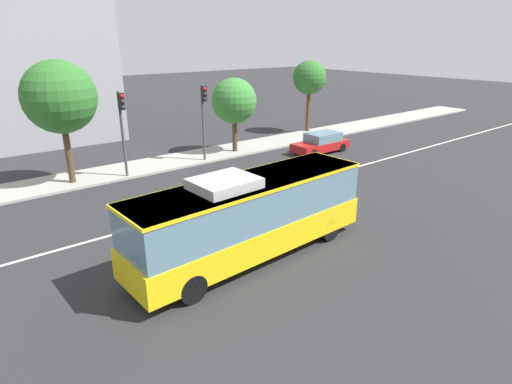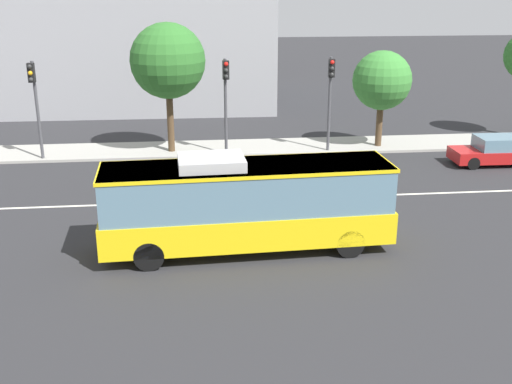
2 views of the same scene
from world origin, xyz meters
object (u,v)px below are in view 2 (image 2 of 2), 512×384
street_tree_kerbside_right (168,61)px  traffic_light_mid_block (35,94)px  sedan_red (497,151)px  traffic_light_near_corner (330,88)px  traffic_light_far_corner (226,91)px  transit_bus (246,202)px  street_tree_kerbside_left (382,81)px

street_tree_kerbside_right → traffic_light_mid_block: bearing=-172.2°
sedan_red → traffic_light_near_corner: 9.18m
traffic_light_mid_block → traffic_light_far_corner: same height
traffic_light_far_corner → street_tree_kerbside_right: (-2.97, 0.98, 1.44)m
traffic_light_mid_block → transit_bus: bearing=42.8°
transit_bus → traffic_light_far_corner: 12.39m
traffic_light_far_corner → transit_bus: bearing=-5.1°
traffic_light_near_corner → sedan_red: bearing=73.3°
street_tree_kerbside_right → traffic_light_near_corner: bearing=-5.7°
traffic_light_near_corner → traffic_light_mid_block: 15.29m
sedan_red → traffic_light_mid_block: 23.83m
sedan_red → traffic_light_near_corner: (-8.18, 3.05, 2.84)m
sedan_red → street_tree_kerbside_right: 17.71m
traffic_light_mid_block → street_tree_kerbside_left: (18.35, 0.89, 0.24)m
transit_bus → sedan_red: 16.70m
traffic_light_near_corner → street_tree_kerbside_right: 8.72m
street_tree_kerbside_left → street_tree_kerbside_right: bearing=179.8°
traffic_light_mid_block → street_tree_kerbside_right: size_ratio=0.74×
street_tree_kerbside_right → traffic_light_far_corner: bearing=-18.2°
transit_bus → street_tree_kerbside_right: (-2.93, 13.24, 3.19)m
sedan_red → traffic_light_near_corner: traffic_light_near_corner is taller
traffic_light_near_corner → traffic_light_mid_block: (-15.29, -0.07, 0.00)m
transit_bus → street_tree_kerbside_right: 13.93m
transit_bus → traffic_light_mid_block: 15.75m
transit_bus → street_tree_kerbside_left: 15.93m
sedan_red → traffic_light_far_corner: 14.36m
traffic_light_far_corner → street_tree_kerbside_right: street_tree_kerbside_right is taller
transit_bus → traffic_light_mid_block: (-9.66, 12.31, 1.75)m
street_tree_kerbside_right → sedan_red: bearing=-13.1°
traffic_light_near_corner → street_tree_kerbside_left: bearing=108.8°
street_tree_kerbside_left → street_tree_kerbside_right: 11.68m
traffic_light_far_corner → traffic_light_mid_block: bearing=-95.2°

